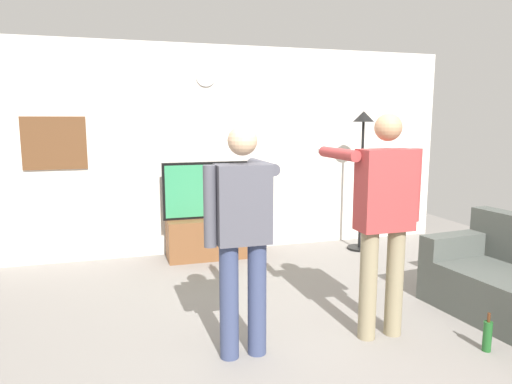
{
  "coord_description": "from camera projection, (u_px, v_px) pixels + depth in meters",
  "views": [
    {
      "loc": [
        -1.35,
        -3.07,
        1.75
      ],
      "look_at": [
        -0.07,
        1.2,
        1.05
      ],
      "focal_mm": 32.44,
      "sensor_mm": 36.0,
      "label": 1
    }
  ],
  "objects": [
    {
      "name": "person_standing_nearer_couch",
      "position": [
        384.0,
        212.0,
        3.63
      ],
      "size": [
        0.62,
        0.78,
        1.79
      ],
      "color": "gray",
      "rests_on": "ground_plane"
    },
    {
      "name": "floor_lamp",
      "position": [
        362.0,
        152.0,
        6.11
      ],
      "size": [
        0.32,
        0.32,
        1.86
      ],
      "color": "black",
      "rests_on": "ground_plane"
    },
    {
      "name": "back_wall",
      "position": [
        223.0,
        150.0,
        6.14
      ],
      "size": [
        6.4,
        0.1,
        2.7
      ],
      "primitive_type": "cube",
      "color": "silver",
      "rests_on": "ground_plane"
    },
    {
      "name": "television",
      "position": [
        211.0,
        190.0,
        5.86
      ],
      "size": [
        1.22,
        0.07,
        0.71
      ],
      "color": "black",
      "rests_on": "tv_stand"
    },
    {
      "name": "person_standing_nearer_lamp",
      "position": [
        242.0,
        229.0,
        3.34
      ],
      "size": [
        0.57,
        0.78,
        1.71
      ],
      "color": "#384266",
      "rests_on": "ground_plane"
    },
    {
      "name": "framed_picture",
      "position": [
        54.0,
        143.0,
        5.48
      ],
      "size": [
        0.72,
        0.04,
        0.63
      ],
      "primitive_type": "cube",
      "color": "brown"
    },
    {
      "name": "wall_clock",
      "position": [
        206.0,
        77.0,
        5.87
      ],
      "size": [
        0.24,
        0.03,
        0.24
      ],
      "primitive_type": "cylinder",
      "rotation": [
        1.57,
        0.0,
        0.0
      ],
      "color": "white"
    },
    {
      "name": "tv_stand",
      "position": [
        212.0,
        238.0,
        5.91
      ],
      "size": [
        1.14,
        0.46,
        0.51
      ],
      "color": "brown",
      "rests_on": "ground_plane"
    },
    {
      "name": "beverage_bottle",
      "position": [
        487.0,
        336.0,
        3.51
      ],
      "size": [
        0.07,
        0.07,
        0.3
      ],
      "color": "#1E5923",
      "rests_on": "ground_plane"
    },
    {
      "name": "ground_plane",
      "position": [
        309.0,
        349.0,
        3.56
      ],
      "size": [
        8.4,
        8.4,
        0.0
      ],
      "primitive_type": "plane",
      "color": "gray"
    }
  ]
}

